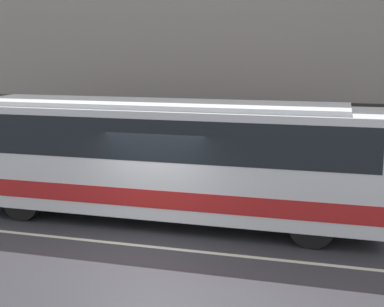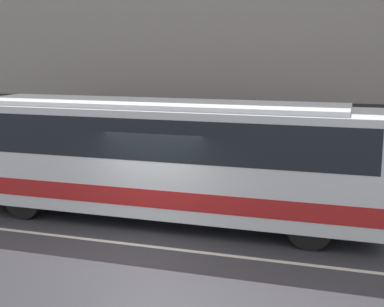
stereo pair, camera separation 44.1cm
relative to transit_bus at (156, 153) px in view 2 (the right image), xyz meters
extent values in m
plane|color=#333338|center=(0.42, -2.10, -1.77)|extent=(60.00, 60.00, 0.00)
cube|color=gray|center=(0.42, 3.40, -1.71)|extent=(60.00, 3.01, 0.12)
cube|color=gray|center=(0.42, 5.06, 3.77)|extent=(60.00, 0.30, 11.08)
cube|color=#2D2B28|center=(0.42, 4.89, -0.39)|extent=(60.00, 0.06, 2.77)
cube|color=beige|center=(0.42, -2.10, -1.77)|extent=(54.00, 0.14, 0.01)
cube|color=silver|center=(-0.01, 0.00, -0.09)|extent=(11.52, 2.59, 2.67)
cube|color=#B21E1E|center=(-0.01, 0.00, -0.87)|extent=(11.46, 2.61, 0.45)
cube|color=black|center=(-0.01, 0.00, 0.56)|extent=(11.17, 2.61, 1.01)
cube|color=silver|center=(-0.01, 0.00, 1.31)|extent=(9.79, 2.20, 0.12)
cylinder|color=black|center=(4.15, -1.13, -1.25)|extent=(1.04, 0.28, 1.04)
cylinder|color=black|center=(4.15, 1.13, -1.25)|extent=(1.04, 0.28, 1.04)
cylinder|color=black|center=(-3.37, -1.13, -1.25)|extent=(1.04, 0.28, 1.04)
cylinder|color=black|center=(-3.37, 1.13, -1.25)|extent=(1.04, 0.28, 1.04)
cylinder|color=navy|center=(0.20, 3.25, -0.96)|extent=(0.36, 0.36, 1.38)
sphere|color=tan|center=(0.20, 3.25, -0.14)|extent=(0.25, 0.25, 0.25)
camera|label=1|loc=(4.67, -13.05, 2.67)|focal=50.00mm
camera|label=2|loc=(5.09, -12.93, 2.67)|focal=50.00mm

